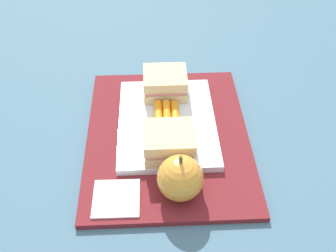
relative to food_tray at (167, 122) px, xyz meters
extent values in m
plane|color=#42667A|center=(0.03, 0.00, -0.02)|extent=(2.40, 2.40, 0.00)
cube|color=maroon|center=(0.03, 0.00, -0.01)|extent=(0.36, 0.28, 0.01)
cube|color=white|center=(0.00, 0.00, 0.00)|extent=(0.23, 0.17, 0.01)
cube|color=#DBC189|center=(-0.08, 0.00, 0.01)|extent=(0.07, 0.08, 0.02)
cube|color=pink|center=(-0.08, 0.00, 0.03)|extent=(0.07, 0.07, 0.01)
cube|color=#DBC189|center=(-0.08, 0.00, 0.04)|extent=(0.07, 0.08, 0.02)
cube|color=#DBC189|center=(0.08, 0.00, 0.01)|extent=(0.07, 0.08, 0.02)
cube|color=pink|center=(0.08, 0.00, 0.03)|extent=(0.07, 0.07, 0.01)
cube|color=#DBC189|center=(0.08, 0.00, 0.04)|extent=(0.07, 0.08, 0.02)
cylinder|color=orange|center=(0.00, -0.01, 0.01)|extent=(0.08, 0.01, 0.02)
cylinder|color=orange|center=(0.00, 0.00, 0.01)|extent=(0.08, 0.01, 0.02)
cylinder|color=orange|center=(0.00, 0.01, 0.01)|extent=(0.08, 0.01, 0.02)
sphere|color=gold|center=(0.15, 0.01, 0.03)|extent=(0.07, 0.07, 0.07)
cylinder|color=brown|center=(0.15, 0.01, 0.07)|extent=(0.01, 0.01, 0.01)
cube|color=white|center=(0.16, -0.08, 0.00)|extent=(0.07, 0.07, 0.00)
camera|label=1|loc=(0.54, -0.02, 0.50)|focal=44.37mm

